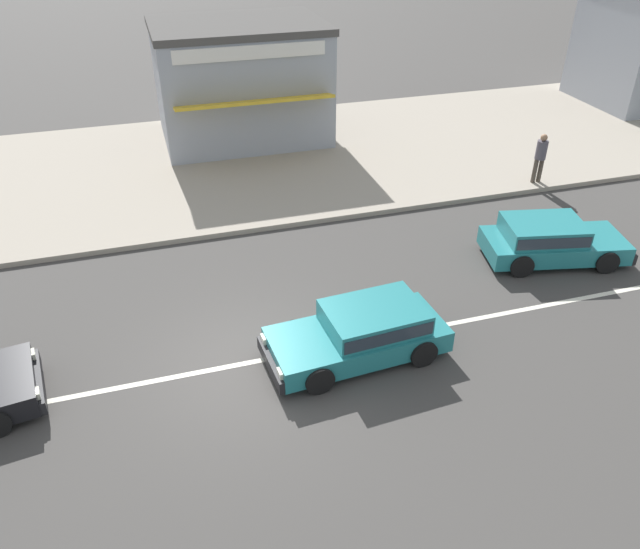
% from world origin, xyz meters
% --- Properties ---
extents(ground_plane, '(160.00, 160.00, 0.00)m').
position_xyz_m(ground_plane, '(0.00, 0.00, 0.00)').
color(ground_plane, '#423F3D').
extents(lane_centre_stripe, '(50.40, 0.14, 0.01)m').
position_xyz_m(lane_centre_stripe, '(0.00, 0.00, 0.00)').
color(lane_centre_stripe, silver).
rests_on(lane_centre_stripe, ground).
extents(kerb_strip, '(68.00, 10.00, 0.15)m').
position_xyz_m(kerb_strip, '(0.00, 10.43, 0.07)').
color(kerb_strip, '#9E9384').
rests_on(kerb_strip, ground).
extents(hatchback_teal_0, '(3.91, 2.28, 1.10)m').
position_xyz_m(hatchback_teal_0, '(8.34, 1.84, 0.59)').
color(hatchback_teal_0, teal).
rests_on(hatchback_teal_0, ground).
extents(hatchback_teal_4, '(3.87, 1.93, 1.10)m').
position_xyz_m(hatchback_teal_4, '(2.39, -0.38, 0.59)').
color(hatchback_teal_4, teal).
rests_on(hatchback_teal_4, ground).
extents(pedestrian_near_clock, '(0.34, 0.34, 1.60)m').
position_xyz_m(pedestrian_near_clock, '(10.61, 5.90, 1.08)').
color(pedestrian_near_clock, '#4C4238').
rests_on(pedestrian_near_clock, kerb_strip).
extents(shopfront_far_kios, '(6.00, 5.21, 4.10)m').
position_xyz_m(shopfront_far_kios, '(2.40, 12.75, 2.21)').
color(shopfront_far_kios, '#999EA8').
rests_on(shopfront_far_kios, kerb_strip).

